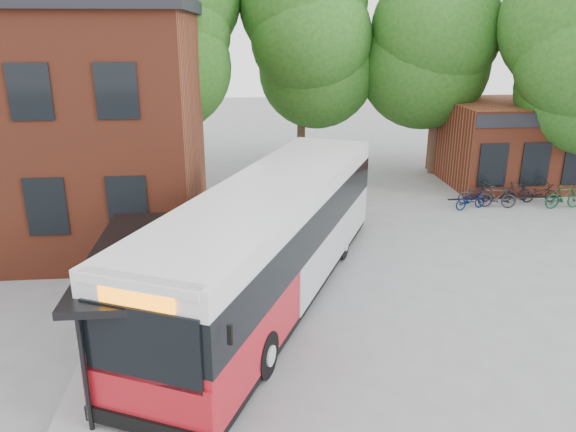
{
  "coord_description": "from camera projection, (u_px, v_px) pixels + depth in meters",
  "views": [
    {
      "loc": [
        -2.41,
        -12.67,
        7.6
      ],
      "look_at": [
        -0.92,
        3.63,
        2.0
      ],
      "focal_mm": 35.0,
      "sensor_mm": 36.0,
      "label": 1
    }
  ],
  "objects": [
    {
      "name": "bike_rail",
      "position": [
        505.0,
        201.0,
        24.76
      ],
      "size": [
        5.2,
        0.1,
        0.38
      ],
      "primitive_type": null,
      "color": "black",
      "rests_on": "ground"
    },
    {
      "name": "tree_0",
      "position": [
        162.0,
        70.0,
        27.39
      ],
      "size": [
        7.92,
        7.92,
        11.0
      ],
      "primitive_type": null,
      "color": "#1E4D14",
      "rests_on": "ground"
    },
    {
      "name": "tree_2",
      "position": [
        440.0,
        68.0,
        28.59
      ],
      "size": [
        7.92,
        7.92,
        11.0
      ],
      "primitive_type": null,
      "color": "#1E4D14",
      "rests_on": "ground"
    },
    {
      "name": "tree_3",
      "position": [
        576.0,
        93.0,
        25.52
      ],
      "size": [
        7.04,
        7.04,
        9.28
      ],
      "primitive_type": null,
      "color": "#1E4D14",
      "rests_on": "ground"
    },
    {
      "name": "city_bus",
      "position": [
        272.0,
        241.0,
        16.1
      ],
      "size": [
        8.19,
        13.48,
        3.43
      ],
      "primitive_type": null,
      "rotation": [
        0.0,
        0.0,
        -0.43
      ],
      "color": "#A9121C",
      "rests_on": "ground"
    },
    {
      "name": "bicycle_7",
      "position": [
        564.0,
        197.0,
        24.31
      ],
      "size": [
        1.77,
        0.63,
        1.04
      ],
      "primitive_type": "imported",
      "rotation": [
        0.0,
        0.0,
        1.65
      ],
      "color": "#0F351D",
      "rests_on": "ground"
    },
    {
      "name": "bicycle_3",
      "position": [
        497.0,
        197.0,
        24.41
      ],
      "size": [
        1.67,
        0.83,
        0.97
      ],
      "primitive_type": "imported",
      "rotation": [
        0.0,
        0.0,
        1.33
      ],
      "color": "black",
      "rests_on": "ground"
    },
    {
      "name": "bicycle_6",
      "position": [
        540.0,
        193.0,
        25.17
      ],
      "size": [
        1.65,
        0.6,
        0.86
      ],
      "primitive_type": "imported",
      "rotation": [
        0.0,
        0.0,
        1.59
      ],
      "color": "black",
      "rests_on": "ground"
    },
    {
      "name": "bicycle_2",
      "position": [
        475.0,
        193.0,
        25.1
      ],
      "size": [
        1.78,
        0.89,
        0.89
      ],
      "primitive_type": "imported",
      "rotation": [
        0.0,
        0.0,
        1.75
      ],
      "color": "black",
      "rests_on": "ground"
    },
    {
      "name": "ground",
      "position": [
        336.0,
        332.0,
        14.61
      ],
      "size": [
        100.0,
        100.0,
        0.0
      ],
      "primitive_type": "plane",
      "color": "slate"
    },
    {
      "name": "bus_shelter",
      "position": [
        151.0,
        309.0,
        12.81
      ],
      "size": [
        3.6,
        7.0,
        2.9
      ],
      "primitive_type": null,
      "color": "black",
      "rests_on": "ground"
    },
    {
      "name": "tree_1",
      "position": [
        302.0,
        73.0,
        29.02
      ],
      "size": [
        7.92,
        7.92,
        10.4
      ],
      "primitive_type": null,
      "color": "#1E4D14",
      "rests_on": "ground"
    },
    {
      "name": "bicycle_5",
      "position": [
        516.0,
        191.0,
        25.29
      ],
      "size": [
        1.58,
        0.72,
        0.92
      ],
      "primitive_type": "imported",
      "rotation": [
        0.0,
        0.0,
        1.77
      ],
      "color": "black",
      "rests_on": "ground"
    },
    {
      "name": "bicycle_0",
      "position": [
        471.0,
        200.0,
        24.24
      ],
      "size": [
        1.63,
        0.98,
        0.81
      ],
      "primitive_type": "imported",
      "rotation": [
        0.0,
        0.0,
        1.88
      ],
      "color": "#041140",
      "rests_on": "ground"
    }
  ]
}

